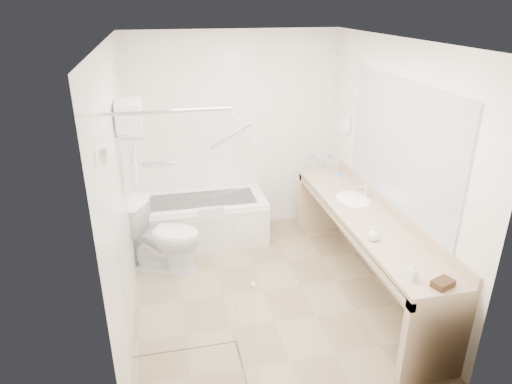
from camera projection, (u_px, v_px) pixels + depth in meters
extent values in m
plane|color=#99815E|center=(262.00, 291.00, 4.77)|extent=(3.20, 3.20, 0.00)
cube|color=white|center=(264.00, 40.00, 3.79)|extent=(2.60, 3.20, 0.10)
cube|color=white|center=(234.00, 134.00, 5.72)|extent=(2.60, 0.10, 2.50)
cube|color=white|center=(321.00, 272.00, 2.84)|extent=(2.60, 0.10, 2.50)
cube|color=white|center=(120.00, 191.00, 4.03)|extent=(0.10, 3.20, 2.50)
cube|color=white|center=(390.00, 170.00, 4.53)|extent=(0.10, 3.20, 2.50)
cube|color=white|center=(201.00, 220.00, 5.69)|extent=(1.60, 0.70, 0.55)
cube|color=silver|center=(204.00, 235.00, 5.38)|extent=(1.60, 0.02, 0.50)
cube|color=silver|center=(212.00, 215.00, 5.31)|extent=(0.28, 0.06, 0.18)
cylinder|color=silver|center=(159.00, 163.00, 5.62)|extent=(0.40, 0.03, 0.03)
cylinder|color=silver|center=(231.00, 135.00, 5.67)|extent=(0.53, 0.03, 0.33)
cube|color=silver|center=(177.00, 244.00, 3.56)|extent=(0.90, 0.01, 2.10)
cube|color=silver|center=(244.00, 268.00, 3.25)|extent=(0.02, 0.90, 2.10)
cylinder|color=silver|center=(167.00, 112.00, 3.15)|extent=(0.90, 0.02, 0.02)
sphere|color=silver|center=(253.00, 286.00, 3.14)|extent=(0.05, 0.05, 0.05)
cylinder|color=silver|center=(104.00, 156.00, 2.73)|extent=(0.04, 0.10, 0.10)
cube|color=silver|center=(131.00, 131.00, 4.19)|extent=(0.24, 0.55, 0.02)
cylinder|color=silver|center=(133.00, 153.00, 4.28)|extent=(0.02, 0.55, 0.02)
cube|color=silver|center=(135.00, 169.00, 4.34)|extent=(0.03, 0.42, 0.32)
cube|color=silver|center=(130.00, 125.00, 4.17)|extent=(0.22, 0.40, 0.08)
cube|color=silver|center=(129.00, 115.00, 4.13)|extent=(0.22, 0.40, 0.08)
cube|color=silver|center=(128.00, 106.00, 4.10)|extent=(0.22, 0.40, 0.08)
cube|color=tan|center=(367.00, 217.00, 4.51)|extent=(0.55, 2.70, 0.05)
cube|color=tan|center=(392.00, 208.00, 4.53)|extent=(0.03, 2.70, 0.10)
cube|color=tan|center=(342.00, 224.00, 4.48)|extent=(0.04, 2.70, 0.08)
cube|color=tan|center=(435.00, 340.00, 3.50)|extent=(0.55, 0.08, 0.80)
cube|color=tan|center=(320.00, 203.00, 5.86)|extent=(0.55, 0.08, 0.80)
ellipsoid|color=white|center=(353.00, 201.00, 4.88)|extent=(0.40, 0.52, 0.14)
cylinder|color=silver|center=(367.00, 190.00, 4.87)|extent=(0.03, 0.03, 0.14)
cube|color=#AFB4BB|center=(400.00, 145.00, 4.28)|extent=(0.02, 2.00, 1.20)
cube|color=white|center=(346.00, 124.00, 5.39)|extent=(0.08, 0.10, 0.18)
imported|color=white|center=(165.00, 236.00, 5.04)|extent=(0.93, 0.73, 0.80)
cube|color=#422D17|center=(443.00, 283.00, 3.37)|extent=(0.19, 0.16, 0.05)
imported|color=white|center=(412.00, 276.00, 3.46)|extent=(0.10, 0.15, 0.06)
imported|color=white|center=(374.00, 235.00, 4.01)|extent=(0.14, 0.16, 0.10)
cylinder|color=silver|center=(312.00, 165.00, 5.56)|extent=(0.07, 0.07, 0.19)
cylinder|color=#2879E5|center=(313.00, 157.00, 5.52)|extent=(0.04, 0.04, 0.03)
cylinder|color=silver|center=(338.00, 183.00, 5.01)|extent=(0.07, 0.07, 0.19)
cylinder|color=#2879E5|center=(339.00, 174.00, 4.97)|extent=(0.04, 0.04, 0.03)
cylinder|color=silver|center=(329.00, 164.00, 5.60)|extent=(0.06, 0.06, 0.17)
cylinder|color=#2879E5|center=(329.00, 157.00, 5.57)|extent=(0.03, 0.03, 0.03)
cylinder|color=silver|center=(323.00, 180.00, 5.25)|extent=(0.08, 0.08, 0.09)
cylinder|color=silver|center=(356.00, 202.00, 4.68)|extent=(0.09, 0.09, 0.09)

